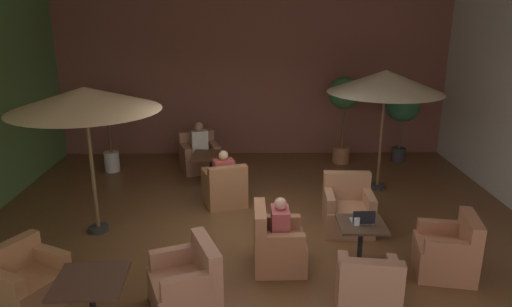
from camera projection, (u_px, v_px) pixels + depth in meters
name	position (u px, v px, depth m)	size (l,w,h in m)	color
ground_plane	(256.00, 238.00, 7.56)	(9.43, 9.29, 0.02)	brown
wall_back_brick	(253.00, 71.00, 11.35)	(9.43, 0.08, 4.07)	brown
cafe_table_front_left	(361.00, 233.00, 6.61)	(0.66, 0.66, 0.66)	black
armchair_front_left_north	(277.00, 246.00, 6.64)	(0.71, 0.74, 0.90)	#A76A47
armchair_front_left_east	(368.00, 292.00, 5.56)	(0.80, 0.80, 0.86)	#A56E54
armchair_front_left_south	(448.00, 252.00, 6.47)	(0.88, 0.88, 0.86)	#B06D4C
armchair_front_left_west	(348.00, 210.00, 7.79)	(0.81, 0.84, 0.89)	#A97552
cafe_table_front_right	(211.00, 162.00, 9.64)	(0.77, 0.77, 0.66)	black
armchair_front_right_north	(225.00, 188.00, 8.75)	(0.90, 0.92, 0.81)	#AB6F45
armchair_front_right_east	(199.00, 156.00, 10.64)	(0.99, 0.98, 0.84)	#A3684D
cafe_table_mid_center	(91.00, 291.00, 5.26)	(0.80, 0.80, 0.66)	black
armchair_mid_center_north	(27.00, 284.00, 5.77)	(0.99, 1.03, 0.79)	#A66D44
armchair_mid_center_south	(187.00, 286.00, 5.69)	(0.99, 1.03, 0.86)	#AD7053
patio_umbrella_tall_red	(386.00, 82.00, 9.00)	(2.21, 2.21, 2.38)	#2D2D2D
patio_umbrella_center_beige	(85.00, 100.00, 7.15)	(2.29, 2.29, 2.37)	#2D2D2D
potted_tree_left_corner	(108.00, 116.00, 10.25)	(0.67, 0.67, 1.76)	silver
potted_tree_mid_left	(344.00, 102.00, 10.78)	(0.73, 0.73, 2.02)	#A16442
potted_tree_mid_right	(403.00, 108.00, 10.98)	(0.78, 0.78, 1.73)	#323035
patron_blue_shirt	(280.00, 222.00, 6.53)	(0.25, 0.39, 0.61)	#AC4647
patron_by_window	(224.00, 169.00, 8.68)	(0.42, 0.34, 0.60)	#BB4640
patron_with_friend	(199.00, 139.00, 10.47)	(0.41, 0.31, 0.70)	silver
iced_drink_cup	(357.00, 221.00, 6.50)	(0.08, 0.08, 0.11)	white
open_laptop	(363.00, 219.00, 6.57)	(0.31, 0.23, 0.20)	#9EA0A5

